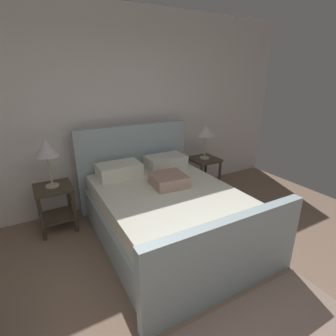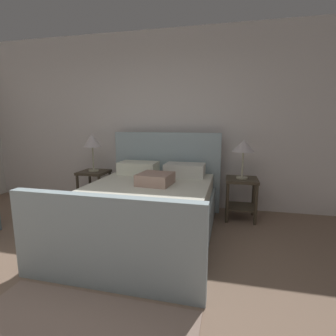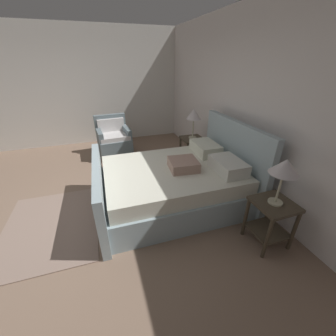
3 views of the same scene
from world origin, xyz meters
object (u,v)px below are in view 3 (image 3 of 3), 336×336
object	(u,v)px
nightstand_left	(192,147)
armchair	(114,140)
table_lamp_right	(285,168)
nightstand_right	(271,216)
table_lamp_left	(194,115)
bed	(175,182)

from	to	relation	value
nightstand_left	armchair	bearing A→B (deg)	-126.10
table_lamp_right	armchair	bearing A→B (deg)	-156.57
nightstand_right	armchair	bearing A→B (deg)	-156.57
nightstand_left	nightstand_right	bearing A→B (deg)	-0.84
table_lamp_right	table_lamp_left	distance (m)	2.33
bed	armchair	distance (m)	2.38
bed	armchair	world-z (taller)	bed
bed	nightstand_left	size ratio (longest dim) A/B	3.73
table_lamp_right	table_lamp_left	size ratio (longest dim) A/B	0.91
bed	nightstand_right	distance (m)	1.40
bed	nightstand_left	bearing A→B (deg)	144.90
nightstand_right	table_lamp_left	size ratio (longest dim) A/B	1.00
nightstand_right	nightstand_left	world-z (taller)	same
nightstand_right	table_lamp_right	world-z (taller)	table_lamp_right
nightstand_left	table_lamp_right	bearing A→B (deg)	-0.84
bed	table_lamp_right	bearing A→B (deg)	34.04
nightstand_left	armchair	xyz separation A→B (m)	(-1.11, -1.52, -0.06)
table_lamp_left	armchair	bearing A→B (deg)	-126.10
table_lamp_left	armchair	size ratio (longest dim) A/B	0.67
nightstand_right	table_lamp_left	xyz separation A→B (m)	(-2.33, 0.03, 0.68)
nightstand_left	table_lamp_left	bearing A→B (deg)	104.04
armchair	nightstand_right	bearing A→B (deg)	23.43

